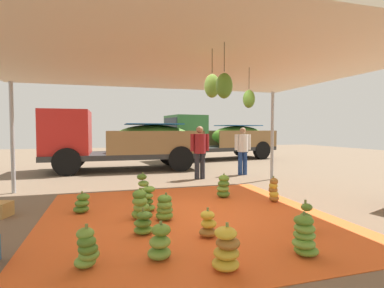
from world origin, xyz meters
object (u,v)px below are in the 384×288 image
cargo_truck_far (218,137)px  cargo_truck_main (120,140)px  banana_bunch_0 (160,243)px  banana_bunch_8 (305,237)px  banana_bunch_11 (140,205)px  banana_bunch_12 (274,191)px  worker_1 (200,148)px  banana_bunch_7 (82,204)px  worker_0 (243,147)px  banana_bunch_5 (87,249)px  banana_bunch_9 (223,187)px  banana_bunch_10 (147,200)px  banana_bunch_2 (208,225)px  banana_bunch_1 (165,208)px  banana_bunch_4 (306,218)px  banana_bunch_6 (143,185)px  banana_bunch_3 (226,250)px  banana_bunch_13 (144,224)px

cargo_truck_far → cargo_truck_main: bearing=-151.4°
banana_bunch_0 → cargo_truck_main: (-0.08, 8.86, 1.01)m
banana_bunch_8 → cargo_truck_main: size_ratio=0.09×
banana_bunch_11 → banana_bunch_12: bearing=8.3°
banana_bunch_11 → worker_1: bearing=58.7°
banana_bunch_7 → banana_bunch_12: size_ratio=0.72×
worker_0 → banana_bunch_5: bearing=-129.1°
banana_bunch_9 → banana_bunch_10: (-1.93, -0.67, -0.03)m
banana_bunch_0 → worker_0: worker_0 is taller
banana_bunch_8 → banana_bunch_9: (0.24, 3.37, 0.01)m
banana_bunch_2 → banana_bunch_8: banana_bunch_8 is taller
banana_bunch_2 → banana_bunch_9: banana_bunch_9 is taller
banana_bunch_1 → banana_bunch_2: size_ratio=1.12×
banana_bunch_0 → banana_bunch_1: bearing=77.0°
banana_bunch_8 → banana_bunch_12: size_ratio=0.97×
banana_bunch_1 → banana_bunch_4: bearing=-30.0°
banana_bunch_6 → worker_1: bearing=41.2°
banana_bunch_3 → worker_1: bearing=75.0°
banana_bunch_0 → banana_bunch_11: banana_bunch_11 is taller
banana_bunch_5 → banana_bunch_8: bearing=-8.8°
banana_bunch_3 → worker_1: (1.68, 6.26, 0.79)m
banana_bunch_1 → banana_bunch_10: size_ratio=0.91×
banana_bunch_8 → cargo_truck_far: bearing=73.8°
banana_bunch_11 → banana_bunch_13: bearing=-93.0°
banana_bunch_3 → banana_bunch_0: bearing=144.3°
banana_bunch_13 → cargo_truck_main: (0.01, 7.89, 1.05)m
banana_bunch_11 → cargo_truck_main: 7.14m
banana_bunch_10 → cargo_truck_main: bearing=92.0°
banana_bunch_1 → banana_bunch_4: (2.08, -1.21, -0.01)m
banana_bunch_4 → worker_1: bearing=90.8°
banana_bunch_4 → banana_bunch_10: banana_bunch_10 is taller
banana_bunch_9 → banana_bunch_11: 2.43m
banana_bunch_6 → banana_bunch_9: (1.82, -0.95, 0.02)m
banana_bunch_2 → banana_bunch_12: (2.15, 1.64, 0.08)m
banana_bunch_8 → banana_bunch_9: size_ratio=0.98×
banana_bunch_6 → banana_bunch_0: bearing=-93.7°
banana_bunch_4 → banana_bunch_9: banana_bunch_9 is taller
banana_bunch_11 → cargo_truck_far: size_ratio=0.09×
banana_bunch_2 → banana_bunch_8: size_ratio=0.78×
cargo_truck_far → worker_1: size_ratio=3.57×
banana_bunch_8 → cargo_truck_far: 12.78m
banana_bunch_6 → banana_bunch_13: 2.96m
banana_bunch_9 → worker_1: bearing=84.0°
banana_bunch_5 → worker_0: worker_0 is taller
banana_bunch_3 → banana_bunch_12: banana_bunch_12 is taller
banana_bunch_5 → banana_bunch_6: size_ratio=0.94×
banana_bunch_4 → banana_bunch_6: banana_bunch_6 is taller
banana_bunch_6 → cargo_truck_main: size_ratio=0.09×
banana_bunch_6 → banana_bunch_12: banana_bunch_12 is taller
banana_bunch_6 → banana_bunch_7: banana_bunch_6 is taller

